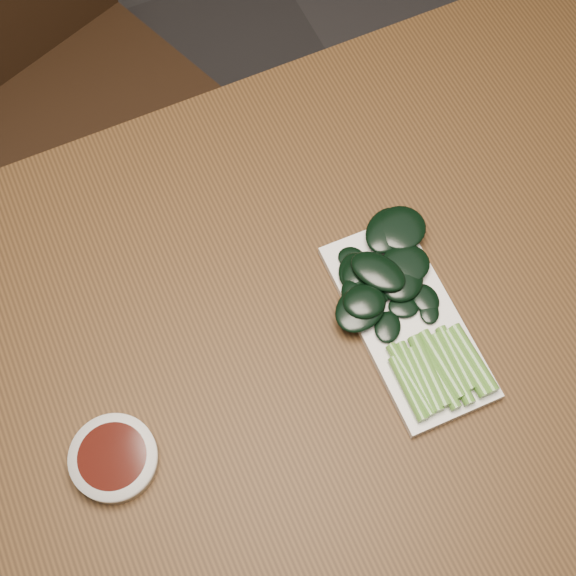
# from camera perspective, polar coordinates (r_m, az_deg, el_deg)

# --- Properties ---
(ground) EXTENTS (6.00, 6.00, 0.00)m
(ground) POSITION_cam_1_polar(r_m,az_deg,el_deg) (1.74, 0.11, -12.25)
(ground) COLOR #2C2A2A
(ground) RESTS_ON ground
(table) EXTENTS (1.40, 0.80, 0.75)m
(table) POSITION_cam_1_polar(r_m,az_deg,el_deg) (1.09, 0.18, -4.73)
(table) COLOR #422912
(table) RESTS_ON ground
(chair_far) EXTENTS (0.59, 0.59, 0.89)m
(chair_far) POSITION_cam_1_polar(r_m,az_deg,el_deg) (1.61, -15.75, 13.61)
(chair_far) COLOR black
(chair_far) RESTS_ON ground
(sauce_bowl) EXTENTS (0.10, 0.10, 0.03)m
(sauce_bowl) POSITION_cam_1_polar(r_m,az_deg,el_deg) (0.99, -12.28, -11.75)
(sauce_bowl) COLOR white
(sauce_bowl) RESTS_ON table
(serving_plate) EXTENTS (0.13, 0.28, 0.01)m
(serving_plate) POSITION_cam_1_polar(r_m,az_deg,el_deg) (1.03, 8.46, -2.33)
(serving_plate) COLOR white
(serving_plate) RESTS_ON table
(gai_lan) EXTENTS (0.18, 0.29, 0.03)m
(gai_lan) POSITION_cam_1_polar(r_m,az_deg,el_deg) (1.02, 7.83, -0.95)
(gai_lan) COLOR #4F822C
(gai_lan) RESTS_ON serving_plate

